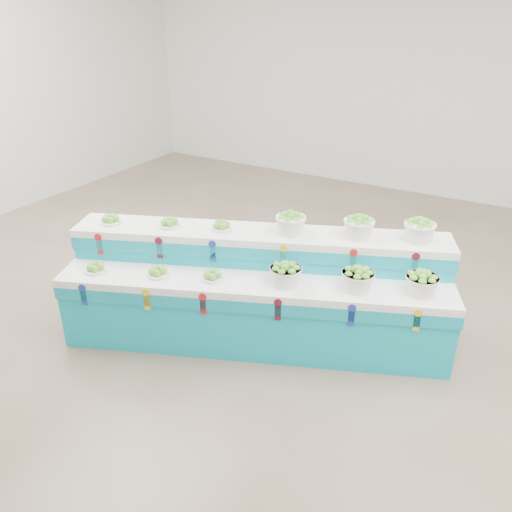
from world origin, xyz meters
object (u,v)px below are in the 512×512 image
basket_upper_right (419,230)px  display_stand (256,290)px  plate_upper_mid (169,222)px  basket_lower_left (286,274)px

basket_upper_right → display_stand: bearing=-149.3°
display_stand → plate_upper_mid: bearing=165.7°
basket_lower_left → basket_upper_right: bearing=43.0°
display_stand → basket_upper_right: 1.59m
display_stand → basket_upper_right: (1.26, 0.75, 0.61)m
display_stand → basket_lower_left: 0.48m
basket_lower_left → basket_upper_right: (0.91, 0.85, 0.30)m
basket_lower_left → display_stand: bearing=165.0°
display_stand → plate_upper_mid: plate_upper_mid is taller
display_stand → basket_upper_right: bearing=8.7°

